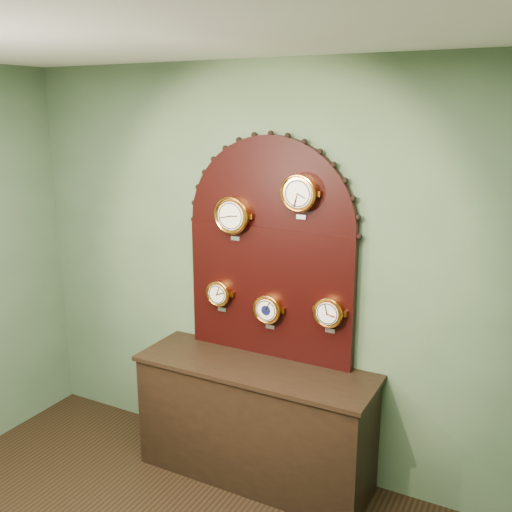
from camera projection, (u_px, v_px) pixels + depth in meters
The scene contains 8 objects.
wall_back at pixel (273, 273), 3.91m from camera, with size 4.00×4.00×0.00m, color #496142.
shop_counter at pixel (255, 423), 3.93m from camera, with size 1.60×0.50×0.80m, color black.
display_board at pixel (270, 243), 3.81m from camera, with size 1.26×0.06×1.53m.
roman_clock at pixel (233, 215), 3.82m from camera, with size 0.26×0.08×0.31m.
arabic_clock at pixel (299, 193), 3.56m from camera, with size 0.24×0.08×0.29m.
hygrometer at pixel (219, 293), 4.02m from camera, with size 0.18×0.08×0.24m.
barometer at pixel (268, 309), 3.86m from camera, with size 0.20×0.08×0.25m.
tide_clock at pixel (329, 312), 3.65m from camera, with size 0.20×0.08×0.25m.
Camera 1 is at (1.65, -0.88, 2.49)m, focal length 40.33 mm.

